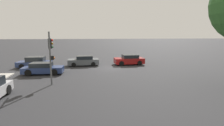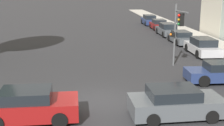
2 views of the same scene
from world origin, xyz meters
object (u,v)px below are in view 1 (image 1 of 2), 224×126
Objects in this scene: traffic_signal at (51,50)px; crossing_car_0 at (43,69)px; crossing_car_2 at (84,61)px; crossing_car_3 at (35,62)px; crossing_car_1 at (129,60)px.

traffic_signal is 1.06× the size of crossing_car_0.
crossing_car_2 is at bearing 64.19° from traffic_signal.
crossing_car_2 is at bearing -174.46° from crossing_car_3.
crossing_car_2 is (-2.68, -8.83, -2.30)m from traffic_signal.
traffic_signal is 1.08× the size of crossing_car_1.
crossing_car_0 is 4.88m from crossing_car_3.
crossing_car_2 is 6.43m from crossing_car_3.
crossing_car_3 is at bearing 1.67° from crossing_car_2.
crossing_car_0 is 1.02× the size of crossing_car_1.
crossing_car_3 reaches higher than crossing_car_2.
crossing_car_3 is at bearing -0.30° from crossing_car_1.
crossing_car_3 is (6.42, 0.42, 0.00)m from crossing_car_2.
traffic_signal reaches higher than crossing_car_0.
crossing_car_1 is at bearing 34.11° from traffic_signal.
traffic_signal is 12.85m from crossing_car_1.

